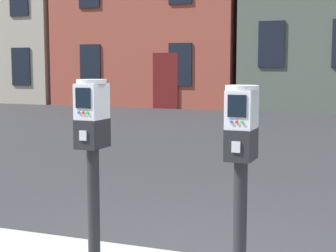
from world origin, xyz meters
name	(u,v)px	position (x,y,z in m)	size (l,w,h in m)	color
parking_meter_near_kerb	(92,139)	(-0.62, -0.33, 1.10)	(0.22, 0.26, 1.39)	black
parking_meter_twin_adjacent	(241,151)	(0.47, -0.33, 1.08)	(0.22, 0.26, 1.37)	black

